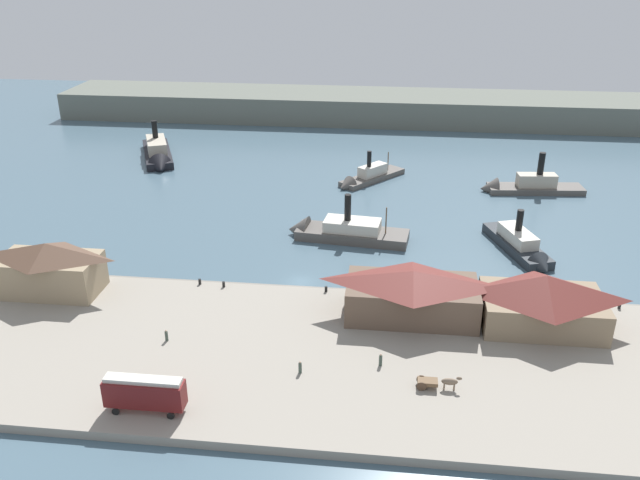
# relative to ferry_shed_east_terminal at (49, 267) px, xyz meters

# --- Properties ---
(ground_plane) EXTENTS (320.00, 320.00, 0.00)m
(ground_plane) POSITION_rel_ferry_shed_east_terminal_xyz_m (37.56, 9.78, -5.37)
(ground_plane) COLOR #476070
(quay_promenade) EXTENTS (110.00, 36.00, 1.20)m
(quay_promenade) POSITION_rel_ferry_shed_east_terminal_xyz_m (37.56, -12.22, -4.77)
(quay_promenade) COLOR gray
(quay_promenade) RESTS_ON ground
(seawall_edge) EXTENTS (110.00, 0.80, 1.00)m
(seawall_edge) POSITION_rel_ferry_shed_east_terminal_xyz_m (37.56, 6.18, -4.87)
(seawall_edge) COLOR slate
(seawall_edge) RESTS_ON ground
(ferry_shed_east_terminal) EXTENTS (15.34, 8.21, 8.22)m
(ferry_shed_east_terminal) POSITION_rel_ferry_shed_east_terminal_xyz_m (0.00, 0.00, 0.00)
(ferry_shed_east_terminal) COLOR #998466
(ferry_shed_east_terminal) RESTS_ON quay_promenade
(ferry_shed_west_terminal) EXTENTS (19.12, 10.04, 7.21)m
(ferry_shed_west_terminal) POSITION_rel_ferry_shed_east_terminal_xyz_m (55.28, -0.83, -0.51)
(ferry_shed_west_terminal) COLOR brown
(ferry_shed_west_terminal) RESTS_ON quay_promenade
(ferry_shed_customs_shed) EXTENTS (16.96, 11.01, 7.83)m
(ferry_shed_customs_shed) POSITION_rel_ferry_shed_east_terminal_xyz_m (73.48, -1.35, -0.19)
(ferry_shed_customs_shed) COLOR #847056
(ferry_shed_customs_shed) RESTS_ON quay_promenade
(street_tram) EXTENTS (9.33, 2.44, 4.58)m
(street_tram) POSITION_rel_ferry_shed_east_terminal_xyz_m (24.61, -25.99, -1.52)
(street_tram) COLOR maroon
(street_tram) RESTS_ON quay_promenade
(horse_cart) EXTENTS (5.41, 1.53, 1.87)m
(horse_cart) POSITION_rel_ferry_shed_east_terminal_xyz_m (58.19, -17.85, -3.24)
(horse_cart) COLOR brown
(horse_cart) RESTS_ON quay_promenade
(pedestrian_standing_center) EXTENTS (0.42, 0.42, 1.71)m
(pedestrian_standing_center) POSITION_rel_ferry_shed_east_terminal_xyz_m (22.13, -11.45, -3.39)
(pedestrian_standing_center) COLOR #3D4C42
(pedestrian_standing_center) RESTS_ON quay_promenade
(pedestrian_near_east_shed) EXTENTS (0.44, 0.44, 1.76)m
(pedestrian_near_east_shed) POSITION_rel_ferry_shed_east_terminal_xyz_m (51.28, -13.87, -3.36)
(pedestrian_near_east_shed) COLOR #3D4C42
(pedestrian_near_east_shed) RESTS_ON quay_promenade
(pedestrian_near_cart) EXTENTS (0.43, 0.43, 1.72)m
(pedestrian_near_cart) POSITION_rel_ferry_shed_east_terminal_xyz_m (41.26, -16.63, -3.38)
(pedestrian_near_cart) COLOR #3D4C42
(pedestrian_near_cart) RESTS_ON quay_promenade
(mooring_post_center_east) EXTENTS (0.44, 0.44, 0.90)m
(mooring_post_center_east) POSITION_rel_ferry_shed_east_terminal_xyz_m (22.05, 4.90, -3.72)
(mooring_post_center_east) COLOR black
(mooring_post_center_east) RESTS_ON quay_promenade
(mooring_post_west) EXTENTS (0.44, 0.44, 0.90)m
(mooring_post_west) POSITION_rel_ferry_shed_east_terminal_xyz_m (42.25, 4.79, -3.72)
(mooring_post_west) COLOR black
(mooring_post_west) RESTS_ON quay_promenade
(mooring_post_center_west) EXTENTS (0.44, 0.44, 0.90)m
(mooring_post_center_west) POSITION_rel_ferry_shed_east_terminal_xyz_m (86.09, 4.68, -3.72)
(mooring_post_center_west) COLOR black
(mooring_post_center_west) RESTS_ON quay_promenade
(mooring_post_east) EXTENTS (0.44, 0.44, 0.90)m
(mooring_post_east) POSITION_rel_ferry_shed_east_terminal_xyz_m (26.04, 4.45, -3.72)
(mooring_post_east) COLOR black
(mooring_post_east) RESTS_ON quay_promenade
(ferry_near_quay) EXTENTS (15.95, 18.18, 8.75)m
(ferry_near_quay) POSITION_rel_ferry_shed_east_terminal_xyz_m (45.50, 60.04, -4.24)
(ferry_near_quay) COLOR #514C47
(ferry_near_quay) RESTS_ON ground
(ferry_approaching_east) EXTENTS (23.20, 8.53, 10.80)m
(ferry_approaching_east) POSITION_rel_ferry_shed_east_terminal_xyz_m (42.09, 27.88, -3.92)
(ferry_approaching_east) COLOR #514C47
(ferry_approaching_east) RESTS_ON ground
(ferry_mid_harbor) EXTENTS (23.07, 7.53, 10.91)m
(ferry_mid_harbor) POSITION_rel_ferry_shed_east_terminal_xyz_m (80.56, 57.83, -4.07)
(ferry_mid_harbor) COLOR #514C47
(ferry_mid_harbor) RESTS_ON ground
(ferry_moored_east) EXTENTS (15.41, 25.60, 11.25)m
(ferry_moored_east) POSITION_rel_ferry_shed_east_terminal_xyz_m (-7.81, 70.58, -3.68)
(ferry_moored_east) COLOR black
(ferry_moored_east) RESTS_ON ground
(ferry_approaching_west) EXTENTS (10.76, 20.35, 9.02)m
(ferry_approaching_west) POSITION_rel_ferry_shed_east_terminal_xyz_m (75.21, 24.66, -3.96)
(ferry_approaching_west) COLOR #23282D
(ferry_approaching_west) RESTS_ON ground
(far_headland) EXTENTS (180.00, 24.00, 8.00)m
(far_headland) POSITION_rel_ferry_shed_east_terminal_xyz_m (37.56, 119.78, -1.37)
(far_headland) COLOR #60665B
(far_headland) RESTS_ON ground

